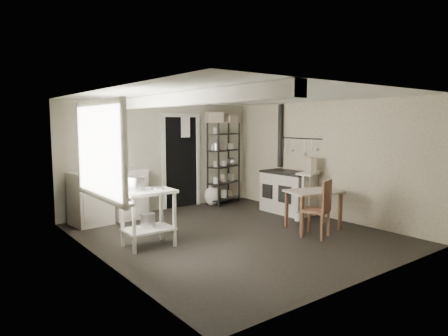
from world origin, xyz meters
TOP-DOWN VIEW (x-y plane):
  - floor at (0.00, 0.00)m, footprint 5.00×5.00m
  - ceiling at (0.00, 0.00)m, footprint 5.00×5.00m
  - wall_back at (0.00, 2.50)m, footprint 4.50×0.02m
  - wall_front at (0.00, -2.50)m, footprint 4.50×0.02m
  - wall_left at (-2.25, 0.00)m, footprint 0.02×5.00m
  - wall_right at (2.25, 0.00)m, footprint 0.02×5.00m
  - window at (-2.22, 0.20)m, footprint 0.12×1.76m
  - doorway at (0.45, 2.47)m, footprint 0.96×0.10m
  - ceiling_beam at (-1.20, 0.00)m, footprint 0.18×5.00m
  - wallpaper_panel at (2.24, 0.00)m, footprint 0.01×5.00m
  - utensil_rail at (2.19, 0.60)m, footprint 0.06×1.20m
  - prep_table at (-1.46, 0.25)m, footprint 0.77×0.56m
  - stockpot at (-1.63, 0.32)m, footprint 0.29×0.29m
  - saucepan at (-1.31, 0.26)m, footprint 0.22×0.22m
  - bucket at (-1.45, 0.31)m, footprint 0.23×0.23m
  - base_cabinets at (-1.34, 2.18)m, footprint 1.54×0.79m
  - mixing_bowl at (-1.22, 2.19)m, footprint 0.35×0.35m
  - counter_cup at (-1.65, 2.05)m, footprint 0.14×0.14m
  - shelf_rack at (1.43, 2.20)m, footprint 0.95×0.61m
  - shelf_jar at (1.14, 2.20)m, footprint 0.09×0.09m
  - storage_box_a at (1.18, 2.23)m, footprint 0.43×0.40m
  - storage_box_b at (1.62, 2.22)m, footprint 0.31×0.29m
  - stove at (1.92, 0.62)m, footprint 0.63×1.11m
  - stovepipe at (2.17, 1.12)m, footprint 0.13×0.13m
  - side_ledge at (1.95, 0.09)m, footprint 0.65×0.47m
  - oats_box at (1.95, 0.04)m, footprint 0.18×0.23m
  - work_table at (1.33, -0.56)m, footprint 1.04×0.85m
  - table_cup at (1.54, -0.66)m, footprint 0.14×0.14m
  - chair at (0.95, -0.93)m, footprint 0.51×0.52m
  - flour_sack at (1.09, 2.19)m, footprint 0.40×0.35m
  - floor_crock at (1.55, -0.01)m, footprint 0.13×0.13m

SIDE VIEW (x-z plane):
  - floor at x=0.00m, z-range 0.00..0.00m
  - floor_crock at x=1.55m, z-range 0.00..0.15m
  - flour_sack at x=1.09m, z-range 0.02..0.46m
  - work_table at x=1.33m, z-range 0.04..0.72m
  - bucket at x=-1.45m, z-range 0.26..0.51m
  - prep_table at x=-1.46m, z-range -0.03..0.83m
  - side_ledge at x=1.95m, z-range -0.02..0.88m
  - stove at x=1.92m, z-range 0.01..0.87m
  - base_cabinets at x=-1.34m, z-range -0.03..0.95m
  - chair at x=0.95m, z-range 0.01..0.96m
  - table_cup at x=1.54m, z-range 0.76..0.86m
  - saucepan at x=-1.31m, z-range 0.80..0.90m
  - stockpot at x=-1.63m, z-range 0.80..1.08m
  - shelf_rack at x=1.43m, z-range 0.01..1.89m
  - mixing_bowl at x=-1.22m, z-range 0.92..1.00m
  - counter_cup at x=-1.65m, z-range 0.92..1.02m
  - doorway at x=0.45m, z-range -0.04..2.04m
  - oats_box at x=1.95m, z-range 0.86..1.16m
  - wall_back at x=0.00m, z-range 0.00..2.30m
  - wall_front at x=0.00m, z-range 0.00..2.30m
  - wall_left at x=-2.25m, z-range 0.00..2.30m
  - wall_right at x=2.25m, z-range 0.00..2.30m
  - wallpaper_panel at x=2.24m, z-range 0.00..2.30m
  - shelf_jar at x=1.14m, z-range 1.27..1.47m
  - window at x=-2.22m, z-range 0.86..2.14m
  - utensil_rail at x=2.19m, z-range 1.33..1.77m
  - stovepipe at x=2.17m, z-range 0.89..2.29m
  - storage_box_b at x=1.62m, z-range 1.90..2.08m
  - storage_box_a at x=1.18m, z-range 1.89..2.13m
  - ceiling_beam at x=-1.20m, z-range 2.11..2.29m
  - ceiling at x=0.00m, z-range 2.30..2.30m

